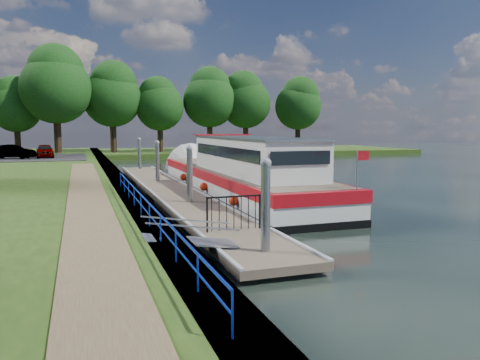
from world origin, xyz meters
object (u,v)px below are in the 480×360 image
object	(u,v)px
car_a	(45,151)
barge	(233,174)
car_b	(12,152)
pontoon	(171,193)

from	to	relation	value
car_a	barge	bearing A→B (deg)	-69.15
barge	car_b	distance (m)	27.07
pontoon	barge	size ratio (longest dim) A/B	1.42
barge	car_b	bearing A→B (deg)	121.39
pontoon	car_a	distance (m)	25.59
pontoon	car_a	bearing A→B (deg)	107.65
car_a	car_b	xyz separation A→B (m)	(-2.75, -1.16, -0.00)
car_a	car_b	world-z (taller)	car_a
pontoon	car_b	xyz separation A→B (m)	(-10.50, 23.19, 1.31)
pontoon	car_a	world-z (taller)	car_a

